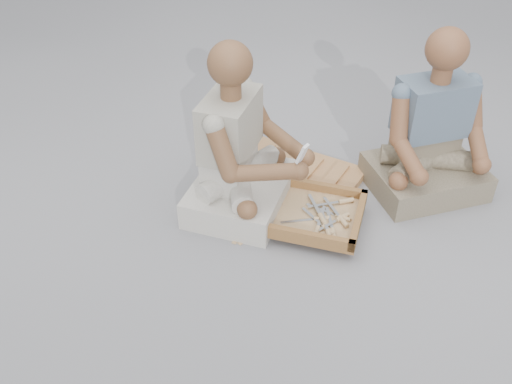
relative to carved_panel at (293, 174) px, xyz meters
The scene contains 26 objects.
ground 0.63m from the carved_panel, 77.74° to the right, with size 60.00×60.00×0.00m, color gray.
carved_panel is the anchor object (origin of this frame).
tool_tray 0.36m from the carved_panel, 56.31° to the right, with size 0.55×0.47×0.06m.
chisel_0 0.36m from the carved_panel, 28.11° to the right, with size 0.18×0.16×0.02m.
chisel_1 0.43m from the carved_panel, 38.17° to the right, with size 0.22×0.04×0.02m.
chisel_2 0.46m from the carved_panel, 38.93° to the right, with size 0.18×0.16×0.02m.
chisel_3 0.54m from the carved_panel, 50.12° to the right, with size 0.13×0.20×0.02m.
chisel_4 0.42m from the carved_panel, 52.01° to the right, with size 0.19×0.14×0.02m.
chisel_5 0.42m from the carved_panel, 49.30° to the right, with size 0.16×0.18×0.02m.
chisel_6 0.49m from the carved_panel, 49.75° to the right, with size 0.20×0.13×0.02m.
chisel_7 0.49m from the carved_panel, 54.09° to the right, with size 0.06×0.22×0.02m.
chisel_8 0.51m from the carved_panel, 46.83° to the right, with size 0.13×0.20×0.02m.
chisel_9 0.45m from the carved_panel, 40.04° to the right, with size 0.11×0.21×0.02m.
wood_chip_0 0.24m from the carved_panel, 31.58° to the right, with size 0.02×0.01×0.00m, color tan.
wood_chip_1 0.39m from the carved_panel, 46.47° to the right, with size 0.02×0.01×0.00m, color tan.
wood_chip_2 0.56m from the carved_panel, 91.00° to the right, with size 0.02×0.01×0.00m, color tan.
wood_chip_3 0.57m from the carved_panel, 93.53° to the right, with size 0.02×0.01×0.00m, color tan.
wood_chip_4 0.20m from the carved_panel, 97.72° to the right, with size 0.02×0.01×0.00m, color tan.
wood_chip_5 0.36m from the carved_panel, 75.39° to the right, with size 0.02×0.01×0.00m, color tan.
wood_chip_6 0.50m from the carved_panel, 82.67° to the right, with size 0.02×0.01×0.00m, color tan.
wood_chip_7 0.30m from the carved_panel, 49.21° to the right, with size 0.02×0.01×0.00m, color tan.
wood_chip_8 0.37m from the carved_panel, 45.33° to the right, with size 0.02×0.01×0.00m, color tan.
wood_chip_9 0.20m from the carved_panel, 109.04° to the right, with size 0.02×0.01×0.00m, color tan.
craftsman 0.43m from the carved_panel, 114.24° to the right, with size 0.58×0.57×0.81m.
companion 0.69m from the carved_panel, 20.29° to the left, with size 0.66×0.66×0.81m.
mobile_phone 0.52m from the carved_panel, 62.54° to the right, with size 0.05×0.05×0.10m.
Camera 1 is at (0.75, -1.57, 1.71)m, focal length 40.00 mm.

